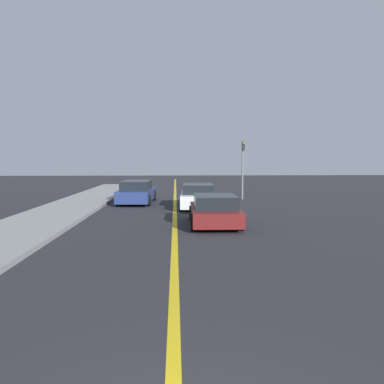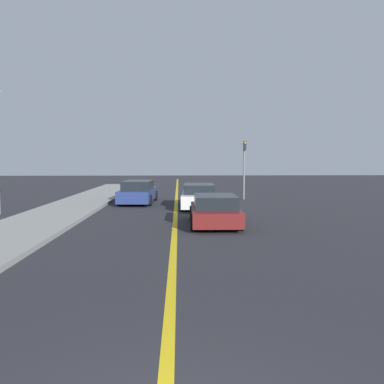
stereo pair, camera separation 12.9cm
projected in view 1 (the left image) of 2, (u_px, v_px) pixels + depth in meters
The scene contains 6 objects.
road_center_line at pixel (175, 207), 20.70m from camera, with size 0.20×60.00×0.01m.
sidewalk_left at pixel (71, 207), 20.29m from camera, with size 3.23×35.69×0.16m.
car_near_right_lane at pixel (215, 211), 15.07m from camera, with size 2.04×3.98×1.24m.
car_ahead_center at pixel (198, 196), 20.51m from camera, with size 2.09×4.51×1.32m.
car_far_distant at pixel (137, 192), 22.76m from camera, with size 2.15×4.70×1.38m.
traffic_light at pixel (243, 164), 24.71m from camera, with size 0.18×0.40×3.83m.
Camera 1 is at (0.03, -2.57, 2.65)m, focal length 35.00 mm.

